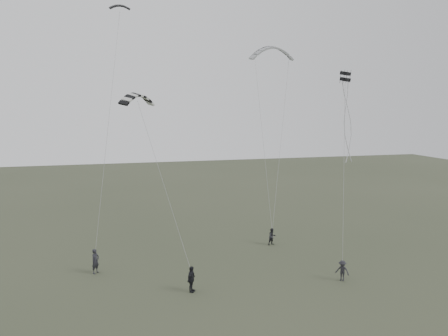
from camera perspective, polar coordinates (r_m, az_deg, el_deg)
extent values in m
plane|color=#39402C|center=(30.86, 0.10, -15.07)|extent=(140.00, 140.00, 0.00)
imported|color=black|center=(33.92, -16.45, -11.60)|extent=(0.77, 0.78, 1.82)
imported|color=#232429|center=(39.21, 6.31, -8.90)|extent=(0.85, 0.73, 1.49)
imported|color=black|center=(29.61, -4.29, -14.28)|extent=(0.93, 1.08, 1.74)
imported|color=#232327|center=(32.41, 15.19, -12.81)|extent=(1.05, 1.06, 1.47)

